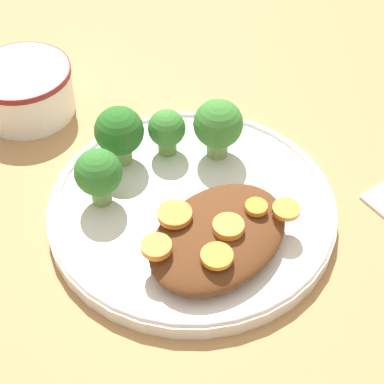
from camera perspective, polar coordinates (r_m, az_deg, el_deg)
The scene contains 14 objects.
ground_plane at distance 0.56m, azimuth 0.00°, elevation -2.06°, with size 4.00×4.00×0.00m, color tan.
plate at distance 0.55m, azimuth 0.00°, elevation -1.41°, with size 0.25×0.25×0.02m.
dip_bowl at distance 0.67m, azimuth -14.47°, elevation 9.05°, with size 0.10×0.10×0.05m.
stew_mound at distance 0.51m, azimuth 2.36°, elevation -3.96°, with size 0.13×0.09×0.02m, color #5B3319.
broccoli_floret_0 at distance 0.58m, azimuth -2.26°, elevation 5.53°, with size 0.03×0.03×0.04m.
broccoli_floret_1 at distance 0.57m, azimuth -6.78°, elevation 5.05°, with size 0.04×0.04×0.06m.
broccoli_floret_2 at distance 0.54m, azimuth -8.32°, elevation 1.58°, with size 0.04×0.04×0.05m.
broccoli_floret_3 at distance 0.57m, azimuth 2.33°, elevation 5.92°, with size 0.04×0.04×0.06m.
carrot_slice_0 at distance 0.52m, azimuth 5.73°, elevation -1.33°, with size 0.02×0.02×0.00m, color orange.
carrot_slice_1 at distance 0.51m, azimuth -1.55°, elevation -2.00°, with size 0.03×0.03×0.01m, color orange.
carrot_slice_2 at distance 0.50m, azimuth 3.25°, elevation -3.08°, with size 0.02×0.02×0.01m, color orange.
carrot_slice_3 at distance 0.48m, azimuth 2.22°, elevation -5.71°, with size 0.02×0.02×0.00m, color orange.
carrot_slice_4 at distance 0.49m, azimuth -3.19°, elevation -4.88°, with size 0.02×0.02×0.01m, color orange.
carrot_slice_5 at distance 0.52m, azimuth 8.39°, elevation -1.53°, with size 0.02×0.02×0.00m, color orange.
Camera 1 is at (-0.28, -0.24, 0.42)m, focal length 60.00 mm.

